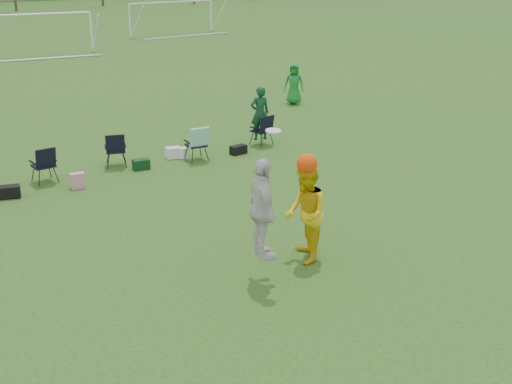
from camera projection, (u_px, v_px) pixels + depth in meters
ground at (253, 298)px, 11.07m from camera, size 260.00×260.00×0.00m
fielder_green_far at (294, 84)px, 25.55m from camera, size 0.93×0.91×1.62m
center_contest at (289, 211)px, 11.75m from camera, size 2.04×1.46×2.82m
sideline_setup at (154, 146)px, 18.10m from camera, size 9.04×1.79×1.82m
goal_mid at (29, 23)px, 37.97m from camera, size 7.40×0.63×2.46m
goal_right at (172, 9)px, 48.68m from camera, size 7.35×1.14×2.46m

